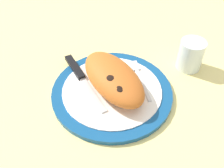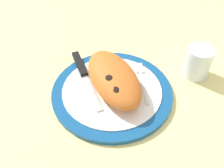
# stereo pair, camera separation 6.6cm
# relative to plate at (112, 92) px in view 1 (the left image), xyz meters

# --- Properties ---
(ground_plane) EXTENTS (1.50, 1.50, 0.03)m
(ground_plane) POSITION_rel_plate_xyz_m (0.00, 0.00, -0.02)
(ground_plane) COLOR #E5D684
(plate) EXTENTS (0.32, 0.32, 0.02)m
(plate) POSITION_rel_plate_xyz_m (0.00, 0.00, 0.00)
(plate) COLOR navy
(plate) RESTS_ON ground_plane
(calzone) EXTENTS (0.24, 0.15, 0.07)m
(calzone) POSITION_rel_plate_xyz_m (0.01, -0.01, 0.04)
(calzone) COLOR #C16023
(calzone) RESTS_ON plate
(fork) EXTENTS (0.16, 0.04, 0.00)m
(fork) POSITION_rel_plate_xyz_m (0.02, -0.09, 0.01)
(fork) COLOR silver
(fork) RESTS_ON plate
(knife) EXTENTS (0.24, 0.05, 0.01)m
(knife) POSITION_rel_plate_xyz_m (0.08, 0.07, 0.01)
(knife) COLOR silver
(knife) RESTS_ON plate
(water_glass) EXTENTS (0.07, 0.07, 0.09)m
(water_glass) POSITION_rel_plate_xyz_m (0.02, -0.25, 0.03)
(water_glass) COLOR silver
(water_glass) RESTS_ON ground_plane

